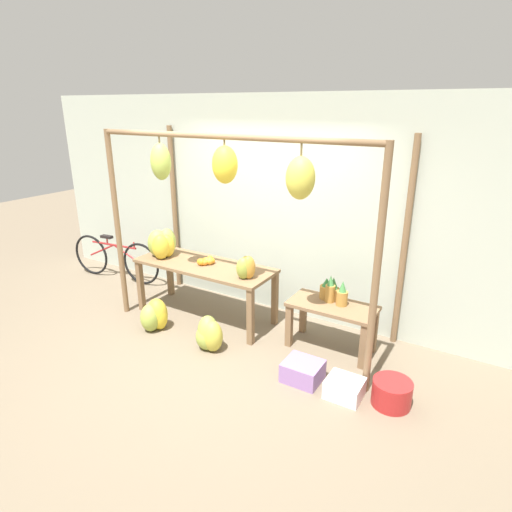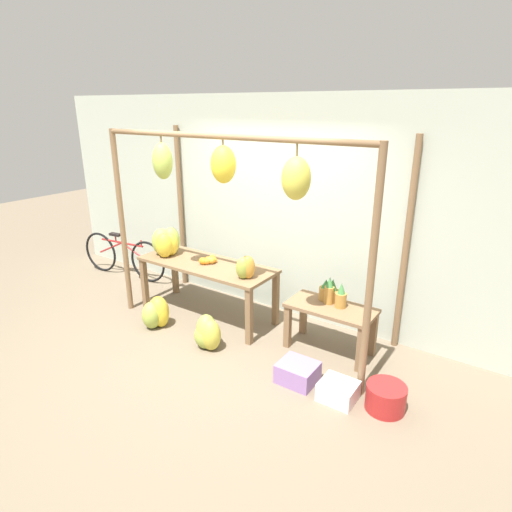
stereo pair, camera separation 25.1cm
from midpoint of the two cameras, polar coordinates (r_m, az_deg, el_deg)
ground_plane at (r=4.95m, az=-7.54°, el=-13.16°), size 20.00×20.00×0.00m
shop_wall_back at (r=5.54m, az=1.41°, el=6.40°), size 8.00×0.08×2.80m
stall_awning at (r=4.62m, az=-4.00°, el=8.52°), size 3.39×1.24×2.39m
display_table_main at (r=5.54m, az=-8.17°, el=-2.04°), size 1.85×0.68×0.74m
display_table_side at (r=4.89m, az=8.64°, el=-7.67°), size 0.97×0.48×0.56m
banana_pile_on_table at (r=5.82m, az=-13.56°, el=1.54°), size 0.43×0.47×0.37m
orange_pile at (r=5.48m, az=-7.93°, el=-0.70°), size 0.18×0.24×0.09m
pineapple_cluster at (r=4.88m, az=8.72°, el=-4.69°), size 0.36×0.22×0.32m
banana_pile_ground_left at (r=5.53m, az=-14.57°, el=-7.73°), size 0.37×0.42×0.40m
banana_pile_ground_right at (r=4.99m, az=-7.72°, el=-10.40°), size 0.40×0.36×0.41m
fruit_crate_white at (r=4.51m, az=4.61°, el=-15.07°), size 0.38×0.33×0.20m
blue_bucket at (r=4.33m, az=16.01°, el=-17.16°), size 0.37×0.37×0.25m
parked_bicycle at (r=7.21m, az=-19.21°, el=-0.28°), size 1.68×0.22×0.71m
papaya_pile at (r=4.98m, az=-2.79°, el=-1.52°), size 0.28×0.31×0.28m
fruit_crate_purple at (r=4.35m, az=10.03°, el=-16.99°), size 0.34×0.30×0.18m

